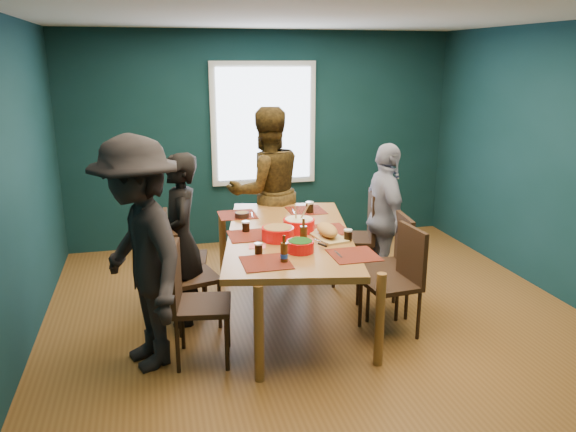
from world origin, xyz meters
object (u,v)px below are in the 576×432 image
chair_left_mid (182,269)px  chair_right_near (400,272)px  person_far_left (181,240)px  person_back (266,191)px  chair_right_far (361,230)px  person_right (385,218)px  cutting_board (327,231)px  bowl_dumpling (299,224)px  person_near_left (140,254)px  chair_left_near (190,295)px  bowl_salad (278,233)px  chair_left_far (176,250)px  bowl_herbs (300,246)px  dining_table (289,241)px  chair_right_mid (393,257)px

chair_left_mid → chair_right_near: size_ratio=0.99×
person_far_left → person_back: bearing=136.2°
chair_right_far → person_far_left: person_far_left is taller
person_right → cutting_board: 1.07m
bowl_dumpling → person_near_left: bearing=-158.7°
chair_left_near → bowl_salad: bearing=36.0°
person_far_left → person_right: bearing=96.8°
person_back → bowl_dumpling: person_back is taller
chair_left_mid → person_far_left: size_ratio=0.61×
chair_left_far → bowl_herbs: bowl_herbs is taller
chair_left_far → cutting_board: size_ratio=1.66×
dining_table → bowl_salad: size_ratio=8.32×
person_far_left → bowl_salad: bearing=66.3°
chair_left_far → chair_right_far: bearing=10.1°
chair_right_far → bowl_dumpling: (-0.86, -0.64, 0.31)m
person_near_left → person_back: bearing=122.3°
person_far_left → cutting_board: person_far_left is taller
chair_left_far → chair_left_mid: 0.58m
chair_left_far → chair_right_near: chair_right_near is taller
chair_right_mid → bowl_dumpling: 0.95m
chair_right_far → cutting_board: (-0.67, -0.88, 0.30)m
chair_right_near → cutting_board: (-0.57, 0.31, 0.32)m
chair_left_near → chair_right_far: chair_right_far is taller
person_far_left → person_back: 1.49m
chair_left_mid → person_near_left: person_near_left is taller
bowl_salad → bowl_herbs: (0.11, -0.35, -0.01)m
chair_right_far → person_far_left: size_ratio=0.64×
chair_left_far → bowl_herbs: size_ratio=4.12×
person_back → person_right: person_back is taller
chair_right_near → cutting_board: bearing=146.7°
dining_table → person_far_left: person_far_left is taller
chair_left_mid → bowl_herbs: size_ratio=4.24×
chair_left_near → bowl_salad: size_ratio=3.44×
chair_right_far → person_back: (-0.91, 0.59, 0.34)m
chair_right_far → person_right: bearing=-36.1°
dining_table → chair_right_far: chair_right_far is taller
chair_right_near → dining_table: bearing=144.4°
chair_left_far → bowl_herbs: bearing=-41.4°
chair_left_mid → cutting_board: size_ratio=1.71×
person_right → bowl_herbs: size_ratio=6.88×
chair_left_far → chair_right_mid: size_ratio=0.97×
dining_table → person_right: size_ratio=1.53×
dining_table → chair_left_far: chair_left_far is taller
chair_right_far → person_back: bearing=163.3°
person_near_left → bowl_herbs: person_near_left is taller
chair_left_mid → chair_right_near: bearing=-31.7°
chair_left_mid → person_right: size_ratio=0.62×
chair_left_near → cutting_board: bearing=25.9°
chair_left_far → bowl_salad: bearing=-34.3°
person_far_left → person_back: person_back is taller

